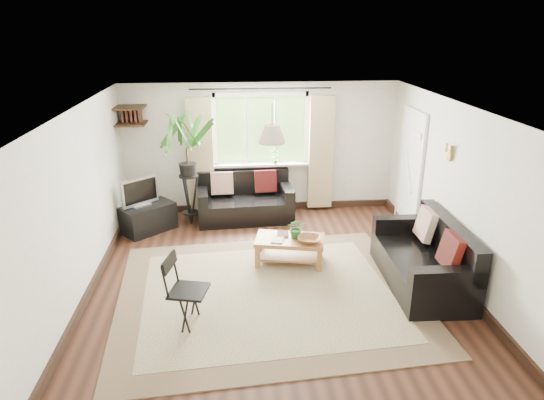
{
  "coord_description": "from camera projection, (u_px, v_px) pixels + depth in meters",
  "views": [
    {
      "loc": [
        -0.55,
        -5.95,
        3.42
      ],
      "look_at": [
        0.0,
        0.4,
        1.05
      ],
      "focal_mm": 32.0,
      "sensor_mm": 36.0,
      "label": 1
    }
  ],
  "objects": [
    {
      "name": "wall_back",
      "position": [
        261.0,
        148.0,
        8.94
      ],
      "size": [
        5.0,
        0.02,
        2.4
      ],
      "primitive_type": "cube",
      "color": "beige",
      "rests_on": "floor"
    },
    {
      "name": "pendant_lamp",
      "position": [
        272.0,
        130.0,
        6.45
      ],
      "size": [
        0.36,
        0.36,
        0.54
      ],
      "primitive_type": null,
      "color": "beige",
      "rests_on": "ceiling"
    },
    {
      "name": "rug",
      "position": [
        268.0,
        294.0,
        6.43
      ],
      "size": [
        4.15,
        3.64,
        0.02
      ],
      "primitive_type": "cube",
      "rotation": [
        0.0,
        0.0,
        0.08
      ],
      "color": "beige",
      "rests_on": "floor"
    },
    {
      "name": "coffee_table",
      "position": [
        290.0,
        251.0,
        7.2
      ],
      "size": [
        1.09,
        0.74,
        0.41
      ],
      "primitive_type": null,
      "rotation": [
        0.0,
        0.0,
        -0.21
      ],
      "color": "brown",
      "rests_on": "floor"
    },
    {
      "name": "window",
      "position": [
        261.0,
        130.0,
        8.78
      ],
      "size": [
        2.5,
        0.16,
        2.16
      ],
      "primitive_type": null,
      "color": "white",
      "rests_on": "wall_back"
    },
    {
      "name": "folding_chair",
      "position": [
        189.0,
        292.0,
        5.65
      ],
      "size": [
        0.55,
        0.55,
        0.89
      ],
      "primitive_type": null,
      "rotation": [
        0.0,
        0.0,
        1.34
      ],
      "color": "black",
      "rests_on": "floor"
    },
    {
      "name": "wall_left",
      "position": [
        80.0,
        206.0,
        6.17
      ],
      "size": [
        0.02,
        5.5,
        2.4
      ],
      "primitive_type": "cube",
      "color": "beige",
      "rests_on": "floor"
    },
    {
      "name": "table_plant",
      "position": [
        296.0,
        228.0,
        7.1
      ],
      "size": [
        0.28,
        0.25,
        0.3
      ],
      "primitive_type": "imported",
      "rotation": [
        0.0,
        0.0,
        -0.05
      ],
      "color": "#285E25",
      "rests_on": "coffee_table"
    },
    {
      "name": "ceiling",
      "position": [
        275.0,
        109.0,
        5.96
      ],
      "size": [
        5.5,
        5.5,
        0.0
      ],
      "primitive_type": "plane",
      "rotation": [
        3.14,
        0.0,
        0.0
      ],
      "color": "white",
      "rests_on": "floor"
    },
    {
      "name": "tv",
      "position": [
        140.0,
        191.0,
        8.13
      ],
      "size": [
        0.65,
        0.61,
        0.51
      ],
      "primitive_type": null,
      "rotation": [
        0.0,
        0.0,
        0.72
      ],
      "color": "#A5A5AA",
      "rests_on": "tv_stand"
    },
    {
      "name": "sill_plant",
      "position": [
        275.0,
        157.0,
        8.9
      ],
      "size": [
        0.14,
        0.1,
        0.27
      ],
      "primitive_type": "imported",
      "color": "#2D6023",
      "rests_on": "window"
    },
    {
      "name": "door",
      "position": [
        410.0,
        172.0,
        8.23
      ],
      "size": [
        0.06,
        0.96,
        2.06
      ],
      "primitive_type": "cube",
      "color": "silver",
      "rests_on": "wall_right"
    },
    {
      "name": "sofa_back",
      "position": [
        245.0,
        199.0,
        8.75
      ],
      "size": [
        1.74,
        0.95,
        0.8
      ],
      "primitive_type": null,
      "rotation": [
        0.0,
        0.0,
        0.06
      ],
      "color": "black",
      "rests_on": "floor"
    },
    {
      "name": "wall_right",
      "position": [
        458.0,
        194.0,
        6.58
      ],
      "size": [
        0.02,
        5.5,
        2.4
      ],
      "primitive_type": "cube",
      "color": "beige",
      "rests_on": "floor"
    },
    {
      "name": "book_a",
      "position": [
        272.0,
        239.0,
        7.07
      ],
      "size": [
        0.22,
        0.26,
        0.02
      ],
      "primitive_type": "imported",
      "rotation": [
        0.0,
        0.0,
        -0.25
      ],
      "color": "silver",
      "rests_on": "coffee_table"
    },
    {
      "name": "bowl",
      "position": [
        309.0,
        239.0,
        6.99
      ],
      "size": [
        0.43,
        0.43,
        0.08
      ],
      "primitive_type": "imported",
      "rotation": [
        0.0,
        0.0,
        -0.37
      ],
      "color": "brown",
      "rests_on": "coffee_table"
    },
    {
      "name": "book_b",
      "position": [
        277.0,
        234.0,
        7.25
      ],
      "size": [
        0.19,
        0.24,
        0.02
      ],
      "primitive_type": "imported",
      "rotation": [
        0.0,
        0.0,
        -0.13
      ],
      "color": "#502920",
      "rests_on": "coffee_table"
    },
    {
      "name": "tv_stand",
      "position": [
        148.0,
        218.0,
        8.31
      ],
      "size": [
        0.98,
        0.94,
        0.47
      ],
      "primitive_type": "cube",
      "rotation": [
        0.0,
        0.0,
        0.72
      ],
      "color": "black",
      "rests_on": "floor"
    },
    {
      "name": "wall_sconce",
      "position": [
        448.0,
        150.0,
        6.67
      ],
      "size": [
        0.12,
        0.12,
        0.28
      ],
      "primitive_type": null,
      "color": "beige",
      "rests_on": "wall_right"
    },
    {
      "name": "corner_shelf",
      "position": [
        131.0,
        116.0,
        8.29
      ],
      "size": [
        0.5,
        0.5,
        0.34
      ],
      "primitive_type": null,
      "color": "black",
      "rests_on": "wall_back"
    },
    {
      "name": "sofa_right",
      "position": [
        422.0,
        256.0,
        6.56
      ],
      "size": [
        1.83,
        0.94,
        0.85
      ],
      "primitive_type": null,
      "rotation": [
        0.0,
        0.0,
        -1.59
      ],
      "color": "black",
      "rests_on": "floor"
    },
    {
      "name": "palm_stand",
      "position": [
        188.0,
        171.0,
        8.33
      ],
      "size": [
        0.8,
        0.8,
        1.97
      ],
      "primitive_type": null,
      "rotation": [
        0.0,
        0.0,
        -0.04
      ],
      "color": "black",
      "rests_on": "floor"
    },
    {
      "name": "wall_front",
      "position": [
        307.0,
        321.0,
        3.81
      ],
      "size": [
        5.0,
        0.02,
        2.4
      ],
      "primitive_type": "cube",
      "color": "beige",
      "rests_on": "floor"
    },
    {
      "name": "floor",
      "position": [
        274.0,
        280.0,
        6.79
      ],
      "size": [
        5.5,
        5.5,
        0.0
      ],
      "primitive_type": "plane",
      "color": "black",
      "rests_on": "ground"
    }
  ]
}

